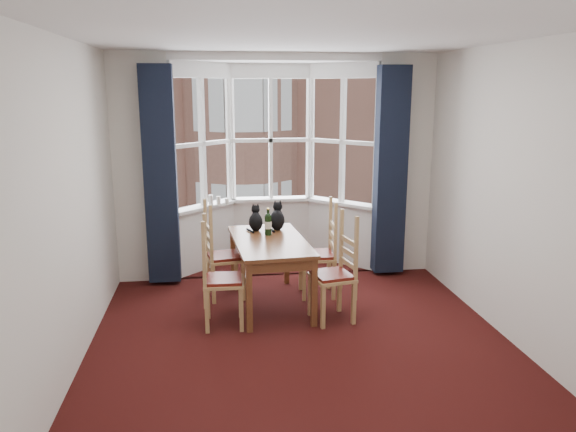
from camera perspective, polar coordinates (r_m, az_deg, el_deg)
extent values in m
plane|color=black|center=(5.33, 1.70, -13.62)|extent=(4.50, 4.50, 0.00)
plane|color=white|center=(4.79, 1.93, 17.92)|extent=(4.50, 4.50, 0.00)
plane|color=silver|center=(4.96, -21.64, 0.58)|extent=(0.00, 4.50, 4.50)
plane|color=silver|center=(5.55, 22.64, 1.73)|extent=(0.00, 4.50, 4.50)
plane|color=silver|center=(2.76, 9.43, -8.13)|extent=(4.00, 0.00, 4.00)
cube|color=silver|center=(7.08, -14.58, 4.53)|extent=(0.70, 0.12, 2.80)
cube|color=silver|center=(7.43, 11.65, 5.06)|extent=(0.70, 0.12, 2.80)
cube|color=black|center=(6.89, -12.83, 3.98)|extent=(0.38, 0.22, 2.60)
cube|color=black|center=(7.20, 10.36, 4.47)|extent=(0.38, 0.22, 2.60)
cube|color=brown|center=(6.15, -1.87, -2.59)|extent=(0.88, 1.48, 0.04)
cube|color=brown|center=(5.60, -3.98, -8.29)|extent=(0.06, 0.06, 0.72)
cube|color=brown|center=(6.84, -5.59, -4.34)|extent=(0.06, 0.06, 0.72)
cube|color=brown|center=(5.73, 2.66, -7.79)|extent=(0.06, 0.06, 0.72)
cube|color=brown|center=(6.94, -0.14, -4.02)|extent=(0.06, 0.06, 0.72)
cube|color=tan|center=(5.74, -6.56, -6.52)|extent=(0.41, 0.43, 0.06)
cube|color=#58160F|center=(5.74, -6.56, -6.38)|extent=(0.37, 0.39, 0.03)
cube|color=tan|center=(6.51, -6.46, -4.16)|extent=(0.47, 0.49, 0.06)
cube|color=#58160F|center=(6.50, -6.46, -4.03)|extent=(0.42, 0.44, 0.03)
cube|color=tan|center=(5.85, 4.48, -6.10)|extent=(0.48, 0.49, 0.06)
cube|color=#58160F|center=(5.84, 4.49, -5.97)|extent=(0.43, 0.44, 0.03)
cube|color=tan|center=(6.53, 2.97, -4.02)|extent=(0.42, 0.44, 0.06)
cube|color=#58160F|center=(6.53, 2.97, -3.90)|extent=(0.38, 0.39, 0.03)
ellipsoid|color=black|center=(6.52, -3.30, -0.62)|extent=(0.18, 0.22, 0.21)
sphere|color=black|center=(6.56, -3.31, 0.67)|extent=(0.11, 0.11, 0.10)
cone|color=black|center=(6.55, -3.56, 1.09)|extent=(0.04, 0.04, 0.04)
cone|color=black|center=(6.55, -3.07, 1.10)|extent=(0.04, 0.04, 0.04)
ellipsoid|color=black|center=(6.55, -1.12, -0.45)|extent=(0.22, 0.26, 0.23)
sphere|color=black|center=(6.60, -1.06, 0.96)|extent=(0.13, 0.13, 0.11)
cone|color=black|center=(6.59, -1.33, 1.43)|extent=(0.05, 0.05, 0.05)
cone|color=black|center=(6.59, -0.80, 1.42)|extent=(0.05, 0.05, 0.05)
cylinder|color=black|center=(6.32, -2.03, -0.95)|extent=(0.08, 0.08, 0.22)
sphere|color=black|center=(6.29, -2.04, -0.02)|extent=(0.07, 0.07, 0.07)
cylinder|color=black|center=(6.28, -2.04, 0.35)|extent=(0.03, 0.03, 0.09)
cylinder|color=gold|center=(6.28, -2.04, 0.73)|extent=(0.03, 0.03, 0.02)
cylinder|color=silver|center=(6.32, -2.03, -0.91)|extent=(0.08, 0.08, 0.08)
cylinder|color=white|center=(7.45, -7.86, 1.61)|extent=(0.06, 0.06, 0.13)
cylinder|color=white|center=(7.48, -7.08, 1.58)|extent=(0.06, 0.06, 0.11)
cylinder|color=white|center=(7.50, -6.23, 1.51)|extent=(0.05, 0.05, 0.07)
plane|color=#333335|center=(37.90, -6.15, 0.07)|extent=(80.00, 80.00, 0.00)
cube|color=#8E5A49|center=(19.02, -5.21, 8.70)|extent=(18.00, 6.00, 14.00)
cylinder|color=#8E5A49|center=(16.04, -4.75, 7.93)|extent=(3.20, 3.20, 14.00)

